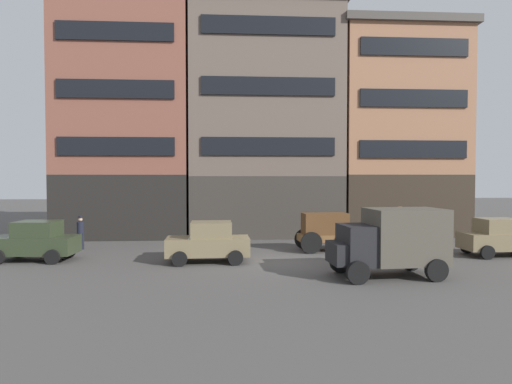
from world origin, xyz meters
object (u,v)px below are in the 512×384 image
(cargo_wagon, at_px, (326,229))
(sedan_parked_curb, at_px, (209,242))
(sedan_dark, at_px, (35,241))
(sedan_light, at_px, (500,237))
(delivery_truck_near, at_px, (391,240))
(draft_horse, at_px, (381,226))
(pedestrian_officer, at_px, (80,231))

(cargo_wagon, bearing_deg, sedan_parked_curb, -156.46)
(sedan_parked_curb, bearing_deg, sedan_dark, 174.15)
(sedan_parked_curb, bearing_deg, sedan_light, 2.76)
(delivery_truck_near, relative_size, sedan_parked_curb, 1.19)
(draft_horse, relative_size, pedestrian_officer, 1.31)
(cargo_wagon, relative_size, pedestrian_officer, 1.67)
(sedan_dark, xyz_separation_m, pedestrian_officer, (0.97, 3.07, 0.07))
(cargo_wagon, bearing_deg, sedan_dark, -172.74)
(cargo_wagon, relative_size, delivery_truck_near, 0.67)
(draft_horse, height_order, delivery_truck_near, delivery_truck_near)
(sedan_light, xyz_separation_m, sedan_parked_curb, (-14.09, -0.68, 0.00))
(draft_horse, relative_size, delivery_truck_near, 0.53)
(delivery_truck_near, bearing_deg, cargo_wagon, 101.24)
(draft_horse, height_order, sedan_light, draft_horse)
(draft_horse, height_order, sedan_parked_curb, draft_horse)
(cargo_wagon, relative_size, sedan_dark, 0.79)
(delivery_truck_near, height_order, sedan_parked_curb, delivery_truck_near)
(cargo_wagon, height_order, delivery_truck_near, delivery_truck_near)
(sedan_dark, distance_m, sedan_light, 22.05)
(sedan_dark, bearing_deg, delivery_truck_near, -15.19)
(delivery_truck_near, distance_m, sedan_parked_curb, 7.83)
(sedan_parked_curb, bearing_deg, draft_horse, 16.25)
(pedestrian_officer, bearing_deg, sedan_dark, -107.55)
(cargo_wagon, xyz_separation_m, sedan_parked_curb, (-5.93, -2.59, -0.23))
(sedan_parked_curb, relative_size, pedestrian_officer, 2.09)
(delivery_truck_near, relative_size, sedan_light, 1.20)
(sedan_light, relative_size, pedestrian_officer, 2.06)
(sedan_dark, height_order, pedestrian_officer, sedan_dark)
(draft_horse, bearing_deg, delivery_truck_near, -106.93)
(pedestrian_officer, bearing_deg, sedan_parked_curb, -29.08)
(draft_horse, distance_m, delivery_truck_near, 6.13)
(cargo_wagon, height_order, sedan_dark, cargo_wagon)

